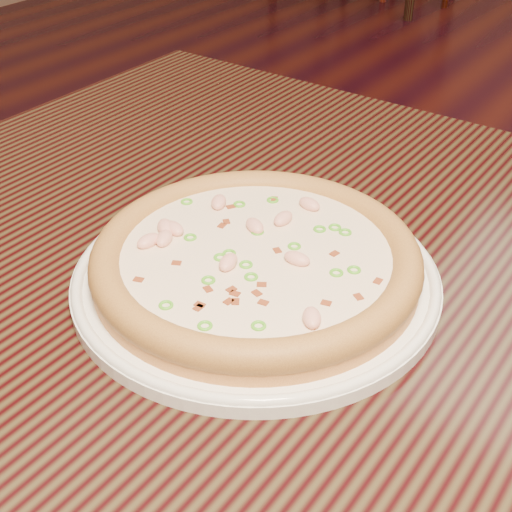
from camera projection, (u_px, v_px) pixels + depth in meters
The scene contains 4 objects.
ground at pixel (468, 512), 1.31m from camera, with size 9.00×9.00×0.00m, color black.
hero_table at pixel (391, 387), 0.67m from camera, with size 1.20×0.80×0.75m.
plate at pixel (256, 276), 0.63m from camera, with size 0.32×0.32×0.02m.
pizza at pixel (256, 259), 0.62m from camera, with size 0.29×0.29×0.03m.
Camera 1 is at (0.16, -0.89, 1.13)m, focal length 50.00 mm.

